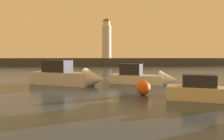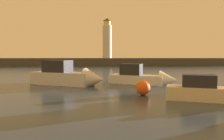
% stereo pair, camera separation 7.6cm
% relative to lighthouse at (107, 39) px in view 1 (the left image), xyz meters
% --- Properties ---
extents(ground_plane, '(220.00, 220.00, 0.00)m').
position_rel_lighthouse_xyz_m(ground_plane, '(0.53, -30.48, -7.46)').
color(ground_plane, '#2D3D51').
extents(breakwater, '(64.72, 6.25, 2.15)m').
position_rel_lighthouse_xyz_m(breakwater, '(0.53, 0.00, -6.39)').
color(breakwater, '#423F3D').
rests_on(breakwater, ground_plane).
extents(lighthouse, '(2.56, 2.56, 11.21)m').
position_rel_lighthouse_xyz_m(lighthouse, '(0.00, 0.00, 0.00)').
color(lighthouse, silver).
rests_on(lighthouse, breakwater).
extents(motorboat_2, '(6.96, 4.52, 2.46)m').
position_rel_lighthouse_xyz_m(motorboat_2, '(3.17, -41.11, -6.82)').
color(motorboat_2, white).
rests_on(motorboat_2, ground_plane).
extents(motorboat_3, '(6.21, 3.47, 1.94)m').
position_rel_lighthouse_xyz_m(motorboat_3, '(6.19, -49.62, -6.89)').
color(motorboat_3, beige).
rests_on(motorboat_3, ground_plane).
extents(motorboat_4, '(7.93, 5.20, 2.77)m').
position_rel_lighthouse_xyz_m(motorboat_4, '(-4.38, -41.43, -6.63)').
color(motorboat_4, silver).
rests_on(motorboat_4, ground_plane).
extents(mooring_buoy, '(1.08, 1.08, 1.08)m').
position_rel_lighthouse_xyz_m(mooring_buoy, '(1.78, -47.33, -6.92)').
color(mooring_buoy, '#EA5919').
rests_on(mooring_buoy, ground_plane).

